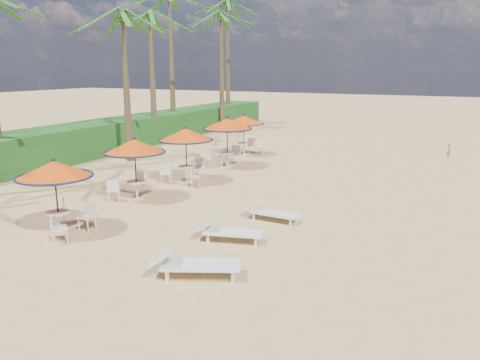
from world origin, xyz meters
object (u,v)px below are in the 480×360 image
object	(u,v)px
station_2	(186,141)
station_1	(133,152)
station_0	(56,178)
station_3	(226,130)
station_4	(245,124)
lounger_far	(269,211)
lounger_mid	(226,230)
lounger_near	(192,263)

from	to	relation	value
station_2	station_1	bearing A→B (deg)	-95.21
station_0	station_3	world-z (taller)	station_3
station_0	station_3	size ratio (longest dim) A/B	0.91
station_4	lounger_far	world-z (taller)	station_4
station_2	station_3	bearing A→B (deg)	89.12
station_3	lounger_far	xyz separation A→B (m)	(5.26, -6.92, -1.59)
station_4	lounger_mid	world-z (taller)	station_4
station_2	lounger_near	size ratio (longest dim) A/B	1.08
station_2	lounger_mid	bearing A→B (deg)	-48.57
lounger_far	station_1	bearing A→B (deg)	-178.61
station_1	lounger_mid	size ratio (longest dim) A/B	1.17
station_4	lounger_far	distance (m)	12.04
station_1	station_0	bearing A→B (deg)	-85.02
station_0	station_1	distance (m)	4.06
station_4	lounger_far	xyz separation A→B (m)	(5.87, -10.40, -1.51)
station_0	station_1	world-z (taller)	station_1
lounger_near	lounger_far	world-z (taller)	lounger_near
station_2	station_3	world-z (taller)	station_3
station_1	station_3	xyz separation A→B (m)	(0.35, 6.84, 0.04)
station_4	lounger_near	bearing A→B (deg)	-68.97
lounger_mid	lounger_far	world-z (taller)	lounger_mid
station_2	lounger_mid	world-z (taller)	station_2
station_3	lounger_mid	world-z (taller)	station_3
station_0	lounger_mid	world-z (taller)	station_0
station_4	lounger_far	size ratio (longest dim) A/B	1.28
lounger_far	station_2	bearing A→B (deg)	150.69
lounger_near	lounger_far	xyz separation A→B (m)	(0.02, 4.83, -0.06)
station_1	station_4	world-z (taller)	station_1
station_1	station_2	xyz separation A→B (m)	(0.29, 3.18, -0.04)
lounger_near	lounger_mid	size ratio (longest dim) A/B	1.10
station_1	lounger_near	size ratio (longest dim) A/B	1.06
station_4	station_2	bearing A→B (deg)	-85.56
station_1	station_2	size ratio (longest dim) A/B	0.98
station_0	station_1	xyz separation A→B (m)	(-0.35, 4.04, 0.14)
lounger_near	lounger_far	bearing A→B (deg)	65.32
station_3	lounger_far	world-z (taller)	station_3
station_2	lounger_far	world-z (taller)	station_2
station_0	station_4	world-z (taller)	station_4
station_0	lounger_mid	bearing A→B (deg)	18.50
station_4	lounger_mid	size ratio (longest dim) A/B	1.15
station_1	lounger_near	distance (m)	7.59
station_0	station_2	world-z (taller)	station_2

